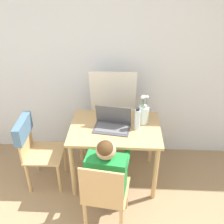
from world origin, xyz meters
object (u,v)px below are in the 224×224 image
at_px(chair_spare, 32,142).
at_px(water_bottle, 137,119).
at_px(flower_vase, 144,114).
at_px(person_seated, 107,170).
at_px(chair_occupied, 105,194).
at_px(laptop, 112,123).

distance_m(chair_spare, water_bottle, 1.16).
distance_m(chair_spare, flower_vase, 1.24).
bearing_deg(person_seated, water_bottle, -109.72).
height_order(chair_occupied, chair_spare, chair_spare).
height_order(person_seated, laptop, person_seated).
distance_m(chair_occupied, person_seated, 0.21).
relative_size(chair_occupied, chair_spare, 0.99).
bearing_deg(person_seated, chair_spare, -19.83).
distance_m(chair_occupied, flower_vase, 0.94).
bearing_deg(person_seated, laptop, -84.27).
height_order(chair_spare, laptop, laptop).
bearing_deg(chair_occupied, laptop, -85.25).
distance_m(chair_spare, laptop, 0.89).
bearing_deg(chair_spare, flower_vase, -81.41).
xyz_separation_m(person_seated, laptop, (0.02, 0.55, 0.16)).
height_order(chair_occupied, person_seated, person_seated).
bearing_deg(flower_vase, laptop, -162.75).
height_order(flower_vase, water_bottle, flower_vase).
bearing_deg(person_seated, flower_vase, -110.54).
xyz_separation_m(flower_vase, water_bottle, (-0.07, -0.12, -0.00)).
height_order(person_seated, flower_vase, flower_vase).
relative_size(chair_spare, water_bottle, 3.41).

